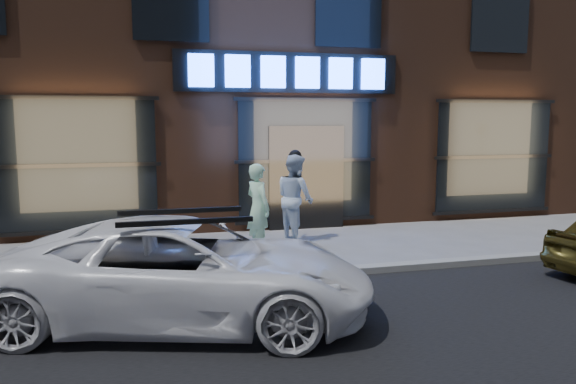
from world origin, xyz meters
name	(u,v)px	position (x,y,z in m)	size (l,w,h in m)	color
ground	(374,272)	(0.00, 0.00, 0.00)	(90.00, 90.00, 0.00)	slate
curb	(374,269)	(0.00, 0.00, 0.06)	(60.00, 0.25, 0.12)	gray
storefront_building	(267,30)	(0.00, 7.99, 5.15)	(30.20, 8.28, 10.30)	#54301E
man_bowtie	(258,208)	(-1.57, 1.99, 0.86)	(0.63, 0.41, 1.72)	#BCF7D7
man_cap	(295,198)	(-0.62, 2.69, 0.92)	(0.90, 0.70, 1.84)	white
white_suv	(185,272)	(-3.26, -1.52, 0.66)	(2.20, 4.76, 1.32)	white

